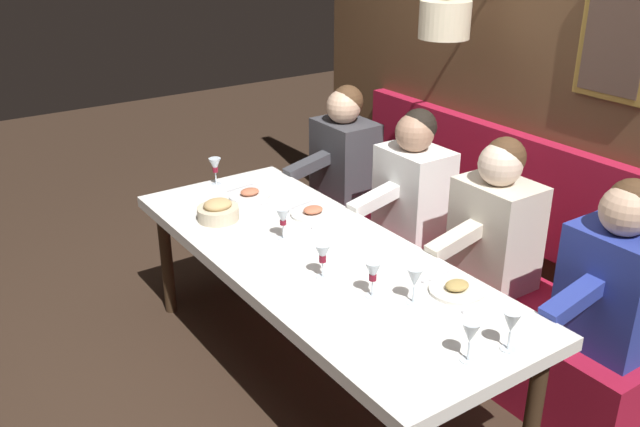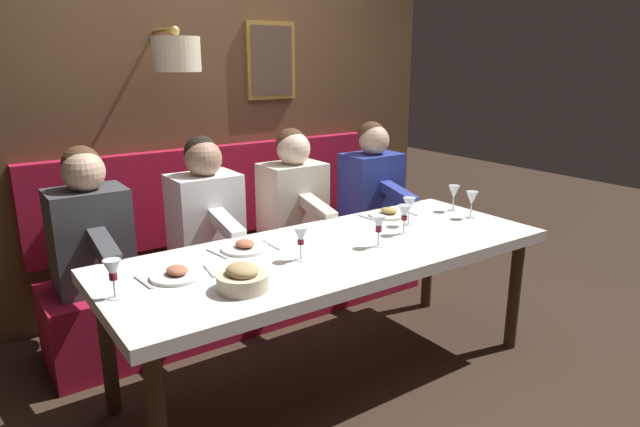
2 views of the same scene
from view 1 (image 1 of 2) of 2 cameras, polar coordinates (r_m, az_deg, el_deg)
The scene contains 19 objects.
ground_plane at distance 3.72m, azimuth -0.23°, elevation -13.48°, with size 12.00×12.00×0.00m, color #332319.
dining_table at distance 3.36m, azimuth -0.25°, elevation -4.29°, with size 0.90×2.34×0.74m.
banquette_bench at distance 4.08m, azimuth 10.21°, elevation -6.44°, with size 0.52×2.54×0.45m, color maroon.
back_wall_panel at distance 4.07m, azimuth 17.29°, elevation 10.17°, with size 0.59×3.74×2.90m.
diner_nearest at distance 3.27m, azimuth 23.10°, elevation -4.46°, with size 0.60×0.40×0.79m.
diner_near at distance 3.62m, azimuth 14.25°, elevation -0.41°, with size 0.60×0.40×0.79m.
diner_middle at distance 4.02m, azimuth 7.67°, elevation 2.62°, with size 0.60×0.40×0.79m.
diner_far at distance 4.51m, azimuth 2.01°, elevation 5.18°, with size 0.60×0.40×0.79m.
place_setting_0 at distance 3.72m, azimuth -0.57°, elevation 0.05°, with size 0.24×0.32×0.05m.
place_setting_1 at distance 3.06m, azimuth 11.16°, elevation -6.10°, with size 0.24×0.32×0.05m.
place_setting_2 at distance 3.98m, azimuth -5.78°, elevation 1.54°, with size 0.24×0.33×0.05m.
wine_glass_0 at distance 2.90m, azimuth 7.77°, elevation -5.30°, with size 0.07×0.07×0.16m.
wine_glass_1 at distance 4.16m, azimuth -8.61°, elevation 3.86°, with size 0.07×0.07×0.16m.
wine_glass_2 at distance 3.43m, azimuth -3.06°, elevation -0.35°, with size 0.07×0.07×0.16m.
wine_glass_3 at distance 2.68m, azimuth 15.43°, elevation -8.66°, with size 0.07×0.07×0.16m.
wine_glass_4 at distance 2.59m, azimuth 12.24°, elevation -9.60°, with size 0.07×0.07×0.16m.
wine_glass_5 at distance 2.93m, azimuth 4.36°, elevation -4.85°, with size 0.07×0.07×0.16m.
wine_glass_6 at distance 3.07m, azimuth 0.21°, elevation -3.38°, with size 0.07×0.07×0.16m.
bread_bowl at distance 3.70m, azimuth -8.37°, elevation 0.20°, with size 0.22×0.22×0.12m.
Camera 1 is at (-1.66, -2.45, 2.26)m, focal length 38.98 mm.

